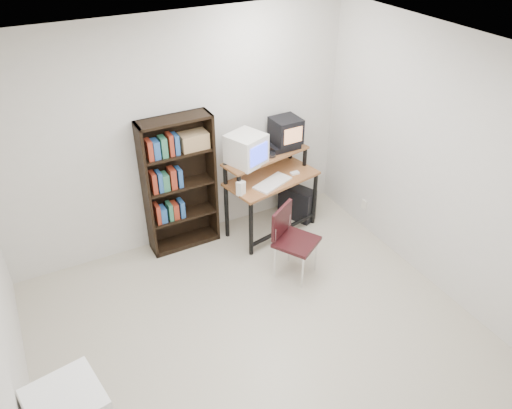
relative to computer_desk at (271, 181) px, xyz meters
name	(u,v)px	position (x,y,z in m)	size (l,w,h in m)	color
floor	(266,346)	(-0.93, -1.62, -0.68)	(4.00, 4.00, 0.01)	#C0B79F
ceiling	(271,70)	(-0.93, -1.62, 1.93)	(4.00, 4.00, 0.01)	white
back_wall	(179,136)	(-0.93, 0.38, 0.63)	(4.00, 0.01, 2.60)	beige
right_wall	(454,175)	(1.07, -1.62, 0.63)	(0.01, 4.00, 2.60)	beige
computer_desk	(271,181)	(0.00, 0.00, 0.00)	(1.16, 0.74, 0.98)	#965C31
crt_monitor	(246,149)	(-0.30, 0.04, 0.47)	(0.47, 0.47, 0.35)	silver
vcr	(283,146)	(0.24, 0.16, 0.34)	(0.36, 0.26, 0.08)	black
crt_tv	(286,131)	(0.28, 0.16, 0.53)	(0.33, 0.33, 0.30)	black
cd_spindle	(271,155)	(0.02, 0.04, 0.32)	(0.12, 0.12, 0.05)	#26262B
keyboard	(272,183)	(-0.06, -0.14, 0.06)	(0.47, 0.21, 0.04)	silver
mousepad	(296,174)	(0.30, -0.06, 0.05)	(0.22, 0.18, 0.01)	black
mouse	(295,173)	(0.28, -0.07, 0.07)	(0.10, 0.06, 0.03)	white
desk_speaker	(241,188)	(-0.47, -0.18, 0.13)	(0.08, 0.07, 0.17)	silver
pc_tower	(297,203)	(0.42, 0.07, -0.46)	(0.20, 0.45, 0.42)	black
school_chair	(291,235)	(-0.21, -0.81, -0.18)	(0.56, 0.56, 0.81)	black
bookshelf	(179,182)	(-1.04, 0.24, 0.15)	(0.80, 0.27, 1.59)	black
wall_outlet	(364,205)	(1.05, -0.47, -0.37)	(0.02, 0.08, 0.12)	beige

